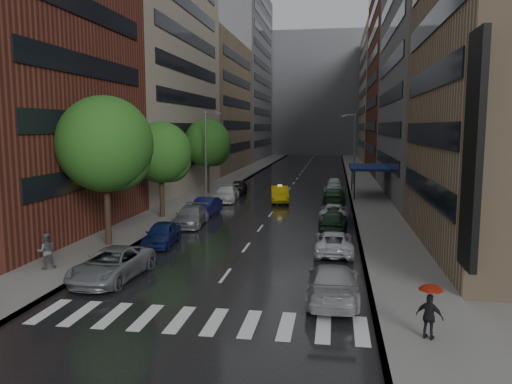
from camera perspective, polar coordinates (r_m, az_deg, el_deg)
ground at (r=22.11m, az=-5.82°, el=-12.48°), size 220.00×220.00×0.00m
road at (r=70.68m, az=4.59°, el=1.37°), size 14.00×140.00×0.01m
sidewalk_left at (r=71.92m, az=-2.58°, el=1.55°), size 4.00×140.00×0.15m
sidewalk_right at (r=70.56m, az=11.90°, el=1.28°), size 4.00×140.00×0.15m
crosswalk at (r=20.26m, az=-6.74°, el=-14.38°), size 13.15×2.80×0.01m
buildings_left at (r=81.89m, az=-5.61°, el=13.40°), size 8.00×108.00×38.00m
buildings_right at (r=77.73m, az=16.49°, el=12.75°), size 8.05×109.10×36.00m
building_far at (r=138.43m, az=6.89°, el=10.97°), size 40.00×14.00×32.00m
tree_near at (r=32.16m, az=-16.87°, el=5.26°), size 5.92×5.92×9.43m
tree_mid at (r=41.35m, az=-10.82°, el=4.45°), size 4.98×4.98×7.93m
tree_far at (r=55.59m, az=-5.60°, el=5.59°), size 5.23×5.23×8.34m
taxi at (r=49.88m, az=2.74°, el=-0.26°), size 2.37×5.06×1.61m
parked_cars_left at (r=39.53m, az=-6.98°, el=-2.42°), size 2.91×37.64×1.56m
parked_cars_right at (r=41.64m, az=8.90°, el=-1.95°), size 2.43×43.84×1.60m
ped_black_umbrella at (r=28.32m, az=-22.90°, el=-5.67°), size 1.16×1.10×2.09m
ped_red_umbrella at (r=18.79m, az=19.27°, el=-12.24°), size 1.02×0.82×2.01m
street_lamp_left at (r=51.83m, az=-5.68°, el=4.54°), size 1.74×0.22×9.00m
street_lamp_right at (r=65.17m, az=11.10°, el=5.04°), size 1.74×0.22×9.00m
awning at (r=55.36m, az=12.72°, el=2.76°), size 4.00×8.00×3.12m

